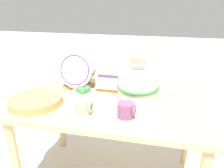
{
  "coord_description": "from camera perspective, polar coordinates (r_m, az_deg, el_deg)",
  "views": [
    {
      "loc": [
        0.28,
        -1.25,
        1.3
      ],
      "look_at": [
        0.0,
        0.0,
        0.79
      ],
      "focal_mm": 35.0,
      "sensor_mm": 36.0,
      "label": 1
    }
  ],
  "objects": [
    {
      "name": "display_table",
      "position": [
        1.46,
        0.0,
        -7.25
      ],
      "size": [
        1.19,
        0.75,
        0.68
      ],
      "color": "tan",
      "rests_on": "ground_plane"
    },
    {
      "name": "ceramic_vase",
      "position": [
        1.39,
        6.8,
        0.75
      ],
      "size": [
        0.27,
        0.27,
        0.32
      ],
      "color": "white",
      "rests_on": "display_table"
    },
    {
      "name": "dish_rack_round_plates",
      "position": [
        1.59,
        -9.03,
        3.13
      ],
      "size": [
        0.25,
        0.17,
        0.27
      ],
      "color": "tan",
      "rests_on": "display_table"
    },
    {
      "name": "dish_rack_square_plates",
      "position": [
        1.56,
        -0.33,
        1.47
      ],
      "size": [
        0.2,
        0.15,
        0.21
      ],
      "color": "tan",
      "rests_on": "display_table"
    },
    {
      "name": "wicker_charger_stack",
      "position": [
        1.44,
        -19.32,
        -4.08
      ],
      "size": [
        0.33,
        0.33,
        0.04
      ],
      "color": "tan",
      "rests_on": "display_table"
    },
    {
      "name": "mug_plum_glaze",
      "position": [
        1.21,
        3.79,
        -6.79
      ],
      "size": [
        0.1,
        0.09,
        0.08
      ],
      "color": "#7A4770",
      "rests_on": "display_table"
    },
    {
      "name": "mug_sage_glaze",
      "position": [
        1.26,
        -7.48,
        -5.82
      ],
      "size": [
        0.1,
        0.09,
        0.08
      ],
      "color": "#9EB28E",
      "rests_on": "display_table"
    },
    {
      "name": "fruit_bowl",
      "position": [
        1.42,
        -7.52,
        -2.7
      ],
      "size": [
        0.16,
        0.16,
        0.09
      ],
      "color": "white",
      "rests_on": "display_table"
    }
  ]
}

